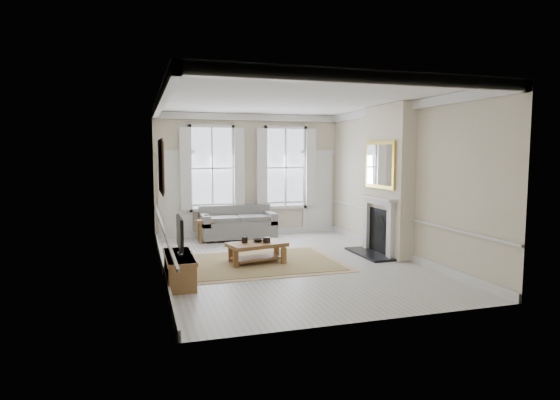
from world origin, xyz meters
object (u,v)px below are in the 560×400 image
object	(u,v)px
tv_stand	(179,269)
sofa	(237,225)
coffee_table	(257,246)
side_table	(207,224)

from	to	relation	value
tv_stand	sofa	bearing A→B (deg)	64.75
coffee_table	tv_stand	bearing A→B (deg)	-159.84
sofa	coffee_table	world-z (taller)	sofa
coffee_table	side_table	bearing A→B (deg)	91.38
sofa	side_table	bearing A→B (deg)	-164.66
tv_stand	coffee_table	bearing A→B (deg)	32.14
sofa	coffee_table	distance (m)	2.95
side_table	coffee_table	distance (m)	2.79
sofa	side_table	world-z (taller)	sofa
sofa	coffee_table	bearing A→B (deg)	-93.88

